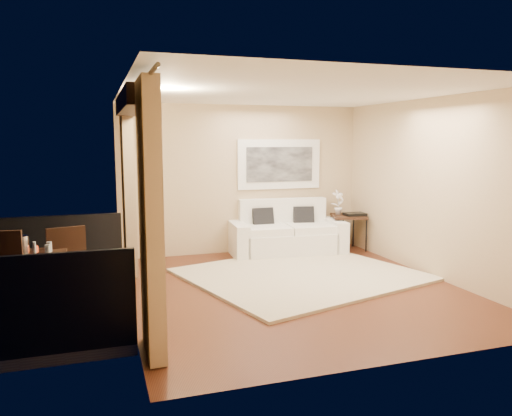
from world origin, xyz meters
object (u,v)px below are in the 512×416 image
orchid (338,202)px  bistro_table (35,261)px  balcony_chair_far (66,261)px  ice_bucket (21,245)px  side_table (349,218)px  sofa (286,235)px

orchid → bistro_table: size_ratio=0.60×
balcony_chair_far → ice_bucket: size_ratio=5.20×
bistro_table → orchid: bearing=25.4°
side_table → orchid: (-0.17, 0.11, 0.29)m
side_table → bistro_table: (-5.21, -2.28, 0.10)m
sofa → side_table: bearing=-0.0°
balcony_chair_far → orchid: bearing=-170.8°
sofa → balcony_chair_far: bearing=-146.9°
orchid → bistro_table: orchid is taller
sofa → orchid: (1.05, 0.02, 0.56)m
balcony_chair_far → ice_bucket: (-0.45, -0.25, 0.29)m
ice_bucket → orchid: bearing=23.9°
side_table → orchid: orchid is taller
sofa → balcony_chair_far: 4.21m
side_table → ice_bucket: bearing=-157.8°
orchid → bistro_table: bearing=-154.6°
sofa → orchid: orchid is taller
side_table → balcony_chair_far: 5.27m
orchid → ice_bucket: size_ratio=2.36×
bistro_table → sofa: bearing=30.7°
ice_bucket → balcony_chair_far: bearing=29.4°
bistro_table → ice_bucket: (-0.15, 0.09, 0.18)m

